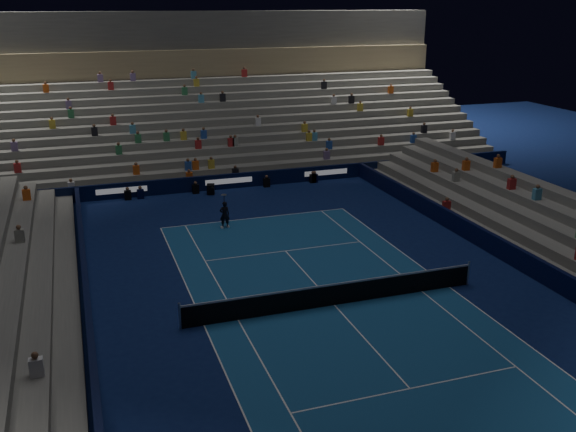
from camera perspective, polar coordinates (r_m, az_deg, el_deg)
The scene contains 9 objects.
ground at distance 26.96m, azimuth 4.13°, elevation -7.90°, with size 90.00×90.00×0.00m, color #0C1949.
court_surface at distance 26.95m, azimuth 4.13°, elevation -7.89°, with size 10.97×23.77×0.01m, color navy.
sponsor_barrier_far at distance 43.34m, azimuth -5.31°, elevation 3.10°, with size 44.00×0.25×1.00m, color black.
sponsor_barrier_east at distance 31.53m, azimuth 20.69°, elevation -4.08°, with size 0.25×37.00×1.00m, color black.
sponsor_barrier_west at distance 24.98m, azimuth -17.16°, elevation -9.72°, with size 0.25×37.00×1.00m, color black.
grandstand_main at distance 51.70m, azimuth -7.89°, elevation 8.79°, with size 44.00×15.20×11.20m.
tennis_net at distance 26.73m, azimuth 4.15°, elevation -6.93°, with size 12.90×0.10×1.10m.
tennis_player at distance 35.66m, azimuth -5.65°, elevation 0.12°, with size 0.56×0.37×1.53m, color black.
broadcast_camera at distance 42.20m, azimuth -6.87°, elevation 2.38°, with size 0.62×1.01×0.65m.
Camera 1 is at (-9.53, -22.18, 11.98)m, focal length 40.06 mm.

